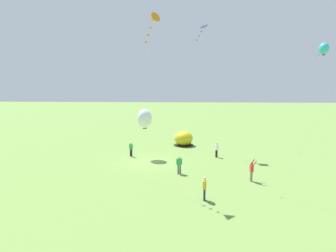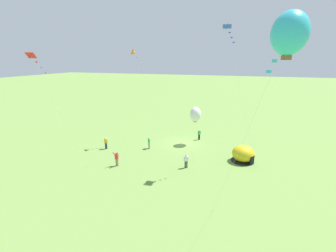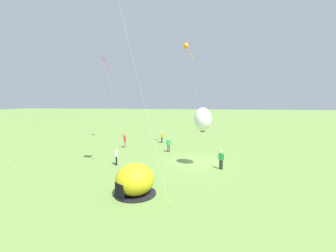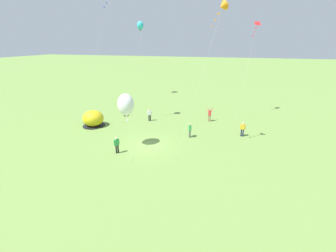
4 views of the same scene
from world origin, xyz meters
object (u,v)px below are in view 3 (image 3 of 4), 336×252
person_center_field (116,155)px  kite_white (203,119)px  popup_tent (135,180)px  person_flying_kite (125,140)px  kite_orange (187,47)px  person_near_tent (162,137)px  person_strolling (221,159)px  kite_red (105,63)px  person_far_back (169,144)px

person_center_field → kite_white: size_ratio=0.30×
popup_tent → person_flying_kite: 15.62m
kite_orange → person_near_tent: bearing=52.0°
person_near_tent → person_flying_kite: bearing=135.1°
person_strolling → kite_red: size_ratio=0.13×
popup_tent → kite_red: kite_red is taller
person_far_back → kite_white: size_ratio=0.30×
person_flying_kite → kite_orange: kite_orange is taller
person_strolling → person_near_tent: bearing=33.4°
person_center_field → kite_orange: size_ratio=0.13×
person_strolling → person_far_back: same height
person_strolling → person_far_back: bearing=43.9°
person_flying_kite → person_center_field: size_ratio=1.10×
person_strolling → kite_orange: size_ratio=0.13×
person_far_back → person_near_tent: bearing=18.8°
person_strolling → person_flying_kite: (7.71, 12.15, 0.03)m
person_strolling → kite_orange: (8.89, 3.96, 12.20)m
person_near_tent → person_center_field: size_ratio=1.00×
person_strolling → person_flying_kite: bearing=57.6°
person_flying_kite → kite_red: (4.94, 4.77, 11.16)m
person_strolling → person_near_tent: (11.97, 7.89, 0.00)m
person_far_back → kite_orange: bearing=-35.4°
person_far_back → kite_white: 7.97m
person_flying_kite → kite_white: (-7.33, -10.42, 3.55)m
person_flying_kite → kite_red: bearing=44.0°
person_flying_kite → person_near_tent: person_flying_kite is taller
kite_orange → person_strolling: bearing=-156.0°
person_strolling → person_near_tent: size_ratio=1.00×
person_flying_kite → kite_red: 13.10m
person_far_back → kite_red: (6.50, 11.01, 11.19)m
person_center_field → person_far_back: bearing=-32.5°
person_far_back → kite_orange: (2.74, -1.95, 12.20)m
popup_tent → person_center_field: bearing=31.8°
popup_tent → person_center_field: size_ratio=1.63×
person_strolling → person_center_field: 10.03m
person_strolling → kite_white: size_ratio=0.30×
kite_red → person_far_back: bearing=-120.6°
person_center_field → kite_red: size_ratio=0.13×
popup_tent → person_far_back: 12.84m
person_center_field → kite_white: (0.71, -8.30, 3.59)m
kite_orange → person_flying_kite: bearing=98.2°
person_near_tent → person_center_field: 12.48m
person_near_tent → kite_white: 13.61m
person_far_back → kite_red: kite_red is taller
person_flying_kite → person_strolling: bearing=-122.4°
kite_orange → kite_white: kite_orange is taller
person_center_field → kite_red: 18.46m
person_flying_kite → kite_red: kite_red is taller
person_far_back → person_center_field: (-6.47, 4.12, 0.00)m
person_near_tent → kite_white: kite_white is taller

